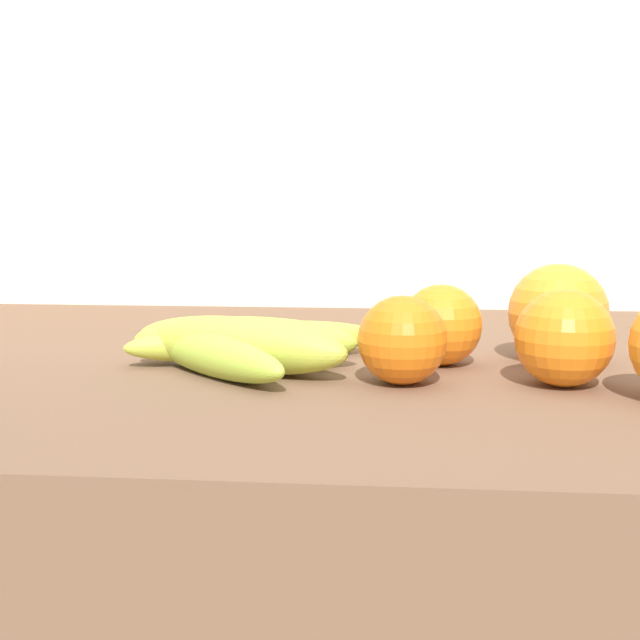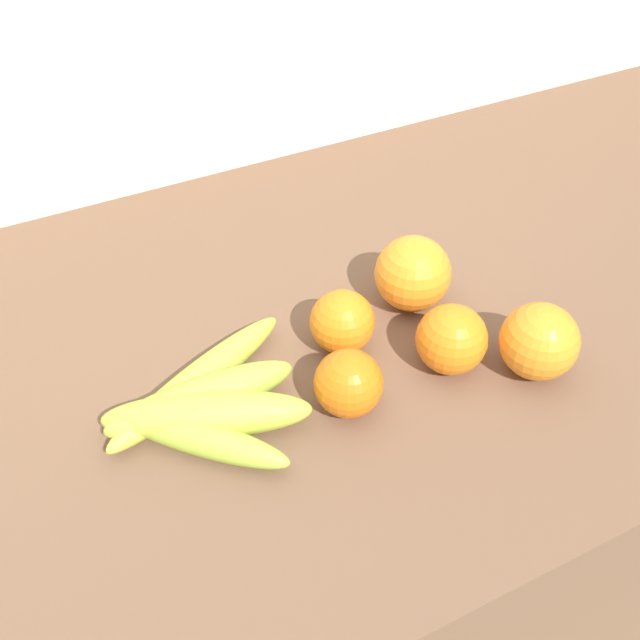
{
  "view_description": "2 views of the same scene",
  "coord_description": "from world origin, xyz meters",
  "px_view_note": "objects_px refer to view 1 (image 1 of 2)",
  "views": [
    {
      "loc": [
        -0.01,
        -0.68,
        1.02
      ],
      "look_at": [
        -0.06,
        -0.07,
        0.93
      ],
      "focal_mm": 45.22,
      "sensor_mm": 36.0,
      "label": 1
    },
    {
      "loc": [
        -0.21,
        -0.49,
        1.42
      ],
      "look_at": [
        0.0,
        -0.05,
        0.95
      ],
      "focal_mm": 40.6,
      "sensor_mm": 36.0,
      "label": 2
    }
  ],
  "objects_px": {
    "orange_far_right": "(564,338)",
    "orange_center": "(407,340)",
    "banana_bunch": "(240,345)",
    "orange_right": "(558,313)",
    "orange_back_right": "(441,325)"
  },
  "relations": [
    {
      "from": "orange_far_right",
      "to": "orange_center",
      "type": "distance_m",
      "value": 0.11
    },
    {
      "from": "banana_bunch",
      "to": "orange_center",
      "type": "xyz_separation_m",
      "value": [
        0.13,
        -0.04,
        0.01
      ]
    },
    {
      "from": "orange_back_right",
      "to": "orange_right",
      "type": "bearing_deg",
      "value": 14.85
    },
    {
      "from": "orange_far_right",
      "to": "orange_right",
      "type": "xyz_separation_m",
      "value": [
        0.01,
        0.09,
        0.01
      ]
    },
    {
      "from": "banana_bunch",
      "to": "orange_far_right",
      "type": "xyz_separation_m",
      "value": [
        0.24,
        -0.04,
        0.02
      ]
    },
    {
      "from": "orange_far_right",
      "to": "orange_center",
      "type": "height_order",
      "value": "orange_far_right"
    },
    {
      "from": "banana_bunch",
      "to": "orange_back_right",
      "type": "bearing_deg",
      "value": 10.56
    },
    {
      "from": "orange_right",
      "to": "orange_center",
      "type": "relative_size",
      "value": 1.26
    },
    {
      "from": "orange_far_right",
      "to": "orange_center",
      "type": "relative_size",
      "value": 1.08
    },
    {
      "from": "orange_far_right",
      "to": "orange_back_right",
      "type": "distance_m",
      "value": 0.11
    },
    {
      "from": "orange_far_right",
      "to": "orange_center",
      "type": "bearing_deg",
      "value": -177.91
    },
    {
      "from": "orange_right",
      "to": "orange_center",
      "type": "distance_m",
      "value": 0.16
    },
    {
      "from": "orange_back_right",
      "to": "orange_center",
      "type": "distance_m",
      "value": 0.08
    },
    {
      "from": "banana_bunch",
      "to": "orange_center",
      "type": "bearing_deg",
      "value": -18.74
    },
    {
      "from": "orange_far_right",
      "to": "orange_back_right",
      "type": "xyz_separation_m",
      "value": [
        -0.08,
        0.07,
        -0.0
      ]
    }
  ]
}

